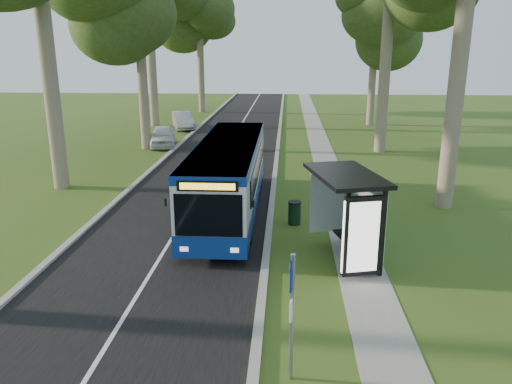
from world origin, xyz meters
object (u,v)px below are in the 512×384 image
bus_stop_sign (292,304)px  car_white (163,136)px  bus_shelter (351,204)px  car_silver (183,120)px  bus (229,177)px  litter_bin (294,213)px

bus_stop_sign → car_white: bearing=119.8°
bus_shelter → car_silver: bearing=97.7°
bus → car_silver: size_ratio=2.61×
bus → car_silver: 22.96m
bus_shelter → car_white: size_ratio=0.90×
bus → bus_stop_sign: (2.53, -10.85, 0.20)m
bus_stop_sign → car_white: bus_stop_sign is taller
litter_bin → bus: bearing=154.6°
bus_stop_sign → litter_bin: bus_stop_sign is taller
bus_shelter → car_white: (-10.70, 19.32, -1.36)m
bus_stop_sign → litter_bin: (0.19, 9.56, -1.28)m
litter_bin → bus_stop_sign: bearing=-91.1°
car_silver → bus_stop_sign: bearing=-94.0°
litter_bin → car_white: car_white is taller
bus → bus_shelter: bus is taller
bus → car_silver: (-6.49, 22.01, -0.83)m
bus_stop_sign → litter_bin: size_ratio=3.06×
bus_shelter → car_white: bearing=104.8°
litter_bin → car_silver: 25.05m
bus → car_white: size_ratio=2.71×
car_white → car_silver: size_ratio=0.96×
car_white → car_silver: 7.72m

